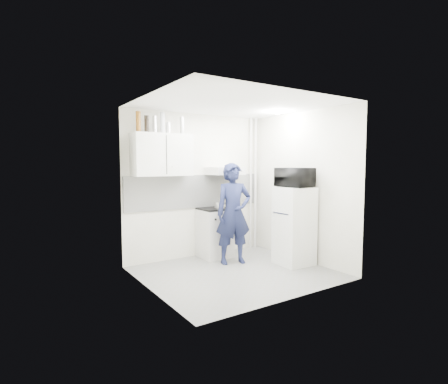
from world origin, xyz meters
TOP-DOWN VIEW (x-y plane):
  - floor at (0.00, 0.00)m, footprint 2.80×2.80m
  - ceiling at (0.00, 0.00)m, footprint 2.80×2.80m
  - wall_back at (0.00, 1.25)m, footprint 2.80×0.00m
  - wall_left at (-1.40, 0.00)m, footprint 0.00×2.60m
  - wall_right at (1.40, 0.00)m, footprint 0.00×2.60m
  - person at (0.28, 0.48)m, footprint 0.71×0.55m
  - stove at (0.22, 1.00)m, footprint 0.54×0.54m
  - fridge at (1.10, -0.14)m, footprint 0.57×0.57m
  - stove_top at (0.22, 1.00)m, footprint 0.52×0.52m
  - saucepan at (0.30, 0.95)m, footprint 0.18×0.18m
  - microwave at (1.10, -0.14)m, footprint 0.62×0.45m
  - bottle_a at (-1.15, 1.07)m, footprint 0.08×0.08m
  - bottle_b at (-1.01, 1.07)m, footprint 0.07×0.07m
  - bottle_c at (-0.88, 1.07)m, footprint 0.07×0.07m
  - bottle_d at (-0.73, 1.07)m, footprint 0.08×0.08m
  - canister_a at (-0.63, 1.07)m, footprint 0.08×0.08m
  - bottle_e at (-0.38, 1.07)m, footprint 0.08×0.08m
  - upper_cabinet at (-0.75, 1.07)m, footprint 1.00×0.35m
  - range_hood at (0.45, 1.00)m, footprint 0.60×0.50m
  - backsplash at (0.00, 1.24)m, footprint 2.74×0.03m
  - pipe_a at (1.30, 1.17)m, footprint 0.05×0.05m
  - pipe_b at (1.18, 1.17)m, footprint 0.04×0.04m
  - ceiling_spot_fixture at (1.00, 0.20)m, footprint 0.10×0.10m

SIDE VIEW (x-z plane):
  - floor at x=0.00m, z-range 0.00..0.00m
  - stove at x=0.22m, z-range 0.00..0.87m
  - fridge at x=1.10m, z-range 0.00..1.31m
  - person at x=0.28m, z-range 0.00..1.72m
  - stove_top at x=0.22m, z-range 0.87..0.90m
  - saucepan at x=0.30m, z-range 0.90..1.00m
  - backsplash at x=0.00m, z-range 0.90..1.50m
  - wall_left at x=-1.40m, z-range 0.00..2.60m
  - wall_right at x=1.40m, z-range 0.00..2.60m
  - pipe_a at x=1.30m, z-range 0.00..2.60m
  - pipe_b at x=1.18m, z-range 0.00..2.60m
  - wall_back at x=0.00m, z-range -0.10..2.70m
  - microwave at x=1.10m, z-range 1.31..1.64m
  - range_hood at x=0.45m, z-range 1.50..1.64m
  - upper_cabinet at x=-0.75m, z-range 1.50..2.20m
  - canister_a at x=-0.63m, z-range 2.20..2.39m
  - bottle_b at x=-1.01m, z-range 2.20..2.48m
  - bottle_c at x=-0.88m, z-range 2.20..2.48m
  - bottle_e at x=-0.38m, z-range 2.20..2.50m
  - bottle_a at x=-1.15m, z-range 2.20..2.53m
  - bottle_d at x=-0.73m, z-range 2.20..2.55m
  - ceiling_spot_fixture at x=1.00m, z-range 2.56..2.58m
  - ceiling at x=0.00m, z-range 2.60..2.60m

